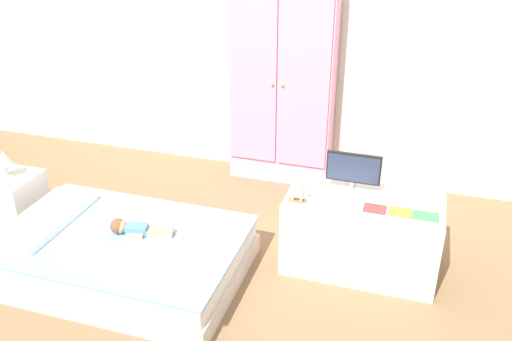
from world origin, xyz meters
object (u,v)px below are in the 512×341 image
object	(u,v)px
bed	(123,255)
doll	(130,228)
wardrobe	(282,79)
table_lamp	(4,159)
book_orange	(400,212)
book_green	(426,216)
nightstand	(14,201)
tv_monitor	(353,169)
book_red	(375,209)
tv_stand	(361,233)
rocking_horse_toy	(299,193)

from	to	relation	value
bed	doll	world-z (taller)	doll
doll	wardrobe	bearing A→B (deg)	70.20
table_lamp	book_orange	bearing A→B (deg)	3.14
bed	book_orange	world-z (taller)	book_orange
table_lamp	book_green	distance (m)	2.77
bed	table_lamp	world-z (taller)	table_lamp
nightstand	wardrobe	xyz separation A→B (m)	(1.60, 1.30, 0.66)
tv_monitor	book_red	xyz separation A→B (m)	(0.16, -0.19, -0.14)
doll	book_orange	world-z (taller)	book_orange
book_green	table_lamp	bearing A→B (deg)	-177.02
table_lamp	book_orange	world-z (taller)	table_lamp
tv_stand	tv_monitor	bearing A→B (deg)	138.75
tv_stand	rocking_horse_toy	world-z (taller)	rocking_horse_toy
doll	wardrobe	xyz separation A→B (m)	(0.54, 1.51, 0.55)
book_orange	tv_monitor	bearing A→B (deg)	148.18
book_red	tv_monitor	bearing A→B (deg)	130.68
wardrobe	nightstand	bearing A→B (deg)	-140.86
bed	tv_monitor	xyz separation A→B (m)	(1.30, 0.59, 0.51)
wardrobe	book_red	distance (m)	1.50
nightstand	book_orange	distance (m)	2.65
nightstand	rocking_horse_toy	xyz separation A→B (m)	(2.04, 0.10, 0.36)
doll	rocking_horse_toy	bearing A→B (deg)	17.32
doll	tv_monitor	world-z (taller)	tv_monitor
book_orange	book_green	xyz separation A→B (m)	(0.14, 0.00, -0.00)
bed	nightstand	world-z (taller)	nightstand
nightstand	tv_stand	bearing A→B (deg)	5.97
book_red	table_lamp	bearing A→B (deg)	-176.68
rocking_horse_toy	tv_monitor	bearing A→B (deg)	40.41
book_red	bed	bearing A→B (deg)	-164.68
rocking_horse_toy	book_green	distance (m)	0.73
wardrobe	tv_monitor	distance (m)	1.22
book_red	book_orange	size ratio (longest dim) A/B	1.00
nightstand	table_lamp	bearing A→B (deg)	180.00
tv_stand	book_green	xyz separation A→B (m)	(0.36, -0.11, 0.25)
nightstand	table_lamp	xyz separation A→B (m)	(-0.00, 0.00, 0.33)
table_lamp	wardrobe	world-z (taller)	wardrobe
book_red	tv_stand	bearing A→B (deg)	122.90
nightstand	book_red	bearing A→B (deg)	3.32
table_lamp	rocking_horse_toy	size ratio (longest dim) A/B	1.50
nightstand	table_lamp	distance (m)	0.33
table_lamp	rocking_horse_toy	xyz separation A→B (m)	(2.04, 0.10, 0.03)
book_green	wardrobe	bearing A→B (deg)	135.20
wardrobe	book_orange	size ratio (longest dim) A/B	13.02
bed	rocking_horse_toy	bearing A→B (deg)	19.11
rocking_horse_toy	book_red	xyz separation A→B (m)	(0.44, 0.05, -0.06)
bed	nightstand	xyz separation A→B (m)	(-1.02, 0.26, 0.06)
book_orange	book_green	bearing A→B (deg)	0.00
book_orange	book_green	size ratio (longest dim) A/B	0.90
rocking_horse_toy	doll	bearing A→B (deg)	-162.68
nightstand	rocking_horse_toy	world-z (taller)	rocking_horse_toy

